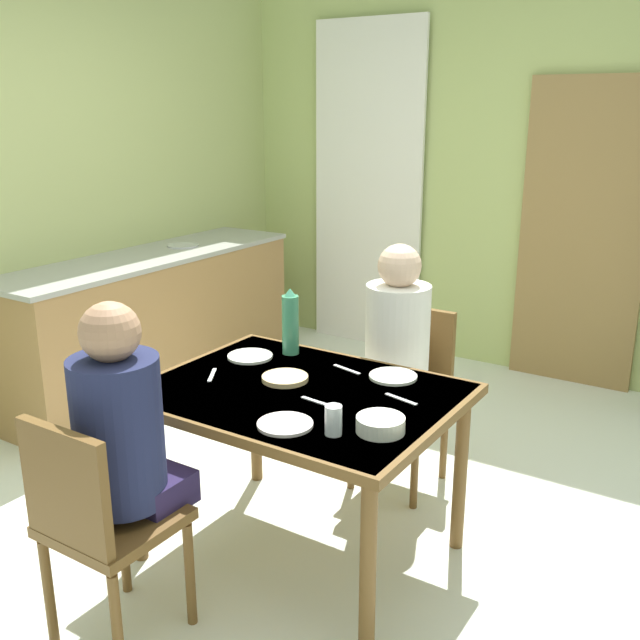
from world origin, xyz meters
TOP-DOWN VIEW (x-y plane):
  - ground_plane at (0.00, 0.00)m, footprint 6.57×6.57m
  - wall_back at (0.00, 2.53)m, footprint 4.17×0.10m
  - wall_left at (-1.98, 0.63)m, footprint 0.10×3.79m
  - door_wooden at (0.65, 2.45)m, footprint 0.80×0.05m
  - curtain_panel at (-0.93, 2.43)m, footprint 0.90×0.03m
  - kitchen_counter at (-1.65, 0.85)m, footprint 0.61×2.20m
  - dining_table at (0.23, -0.19)m, footprint 1.22×0.93m
  - chair_near_diner at (-0.03, -1.01)m, footprint 0.40×0.40m
  - chair_far_diner at (0.31, 0.63)m, footprint 0.40×0.40m
  - person_near_diner at (-0.03, -0.87)m, footprint 0.30×0.37m
  - person_far_diner at (0.31, 0.49)m, footprint 0.30×0.37m
  - water_bottle_green_near at (-0.05, 0.15)m, footprint 0.08×0.08m
  - serving_bowl_center at (0.68, -0.36)m, footprint 0.17×0.17m
  - dinner_plate_near_left at (0.48, 0.12)m, footprint 0.20×0.20m
  - dinner_plate_near_right at (-0.17, 0.00)m, footprint 0.20×0.20m
  - dinner_plate_far_center at (0.38, -0.50)m, footprint 0.20×0.20m
  - drinking_glass_by_near_diner at (0.56, -0.46)m, footprint 0.06×0.06m
  - bread_plate_sliced at (0.13, -0.14)m, footprint 0.19×0.19m
  - cutlery_knife_near at (0.61, -0.07)m, footprint 0.15×0.05m
  - cutlery_fork_near at (0.28, 0.10)m, footprint 0.15×0.05m
  - cutlery_knife_far at (-0.16, -0.26)m, footprint 0.09×0.14m
  - cutlery_fork_far at (0.36, -0.26)m, footprint 0.15×0.03m

SIDE VIEW (x-z plane):
  - ground_plane at x=0.00m, z-range 0.00..0.00m
  - kitchen_counter at x=-1.65m, z-range 0.00..0.91m
  - chair_near_diner at x=-0.03m, z-range 0.06..0.93m
  - chair_far_diner at x=0.31m, z-range 0.06..0.93m
  - dining_table at x=0.23m, z-range 0.29..1.03m
  - cutlery_knife_near at x=0.61m, z-range 0.74..0.74m
  - cutlery_fork_near at x=0.28m, z-range 0.74..0.74m
  - cutlery_knife_far at x=-0.16m, z-range 0.74..0.74m
  - cutlery_fork_far at x=0.36m, z-range 0.74..0.74m
  - dinner_plate_near_left at x=0.48m, z-range 0.74..0.75m
  - dinner_plate_near_right at x=-0.17m, z-range 0.74..0.75m
  - dinner_plate_far_center at x=0.38m, z-range 0.74..0.75m
  - bread_plate_sliced at x=0.13m, z-range 0.74..0.76m
  - serving_bowl_center at x=0.68m, z-range 0.74..0.79m
  - person_near_diner at x=-0.03m, z-range 0.40..1.17m
  - person_far_diner at x=0.31m, z-range 0.40..1.17m
  - drinking_glass_by_near_diner at x=0.56m, z-range 0.74..0.84m
  - water_bottle_green_near at x=-0.05m, z-range 0.73..1.03m
  - door_wooden at x=0.65m, z-range 0.00..2.00m
  - curtain_panel at x=-0.93m, z-range 0.00..2.42m
  - wall_back at x=0.00m, z-range 0.00..2.88m
  - wall_left at x=-1.98m, z-range 0.00..2.88m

